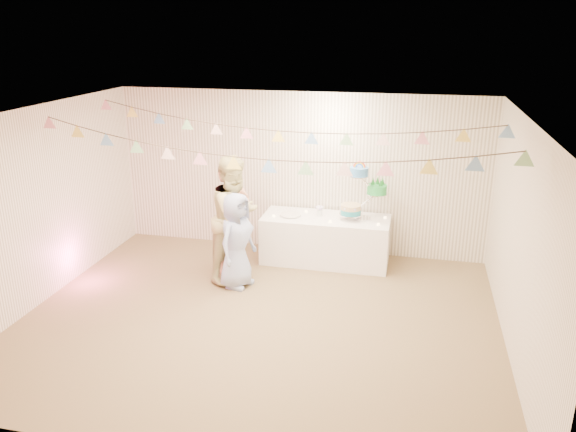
% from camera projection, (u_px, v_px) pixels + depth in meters
% --- Properties ---
extents(floor, '(6.00, 6.00, 0.00)m').
position_uv_depth(floor, '(259.00, 319.00, 7.18)').
color(floor, brown).
rests_on(floor, ground).
extents(ceiling, '(6.00, 6.00, 0.00)m').
position_uv_depth(ceiling, '(255.00, 116.00, 6.33)').
color(ceiling, white).
rests_on(ceiling, ground).
extents(back_wall, '(6.00, 6.00, 0.00)m').
position_uv_depth(back_wall, '(299.00, 173.00, 9.06)').
color(back_wall, white).
rests_on(back_wall, ground).
extents(front_wall, '(6.00, 6.00, 0.00)m').
position_uv_depth(front_wall, '(172.00, 328.00, 4.45)').
color(front_wall, white).
rests_on(front_wall, ground).
extents(left_wall, '(5.00, 5.00, 0.00)m').
position_uv_depth(left_wall, '(38.00, 207.00, 7.38)').
color(left_wall, white).
rests_on(left_wall, ground).
extents(right_wall, '(5.00, 5.00, 0.00)m').
position_uv_depth(right_wall, '(521.00, 245.00, 6.13)').
color(right_wall, white).
rests_on(right_wall, ground).
extents(table, '(1.97, 0.79, 0.74)m').
position_uv_depth(table, '(325.00, 239.00, 8.83)').
color(table, white).
rests_on(table, floor).
extents(cake_stand, '(0.76, 0.45, 0.85)m').
position_uv_depth(cake_stand, '(363.00, 192.00, 8.50)').
color(cake_stand, silver).
rests_on(cake_stand, table).
extents(cake_bottom, '(0.31, 0.31, 0.15)m').
position_uv_depth(cake_bottom, '(352.00, 213.00, 8.58)').
color(cake_bottom, teal).
rests_on(cake_bottom, cake_stand).
extents(cake_middle, '(0.27, 0.27, 0.22)m').
position_uv_depth(cake_middle, '(375.00, 195.00, 8.56)').
color(cake_middle, green).
rests_on(cake_middle, cake_stand).
extents(cake_top_tier, '(0.25, 0.25, 0.19)m').
position_uv_depth(cake_top_tier, '(359.00, 179.00, 8.42)').
color(cake_top_tier, '#3D7FC2').
rests_on(cake_top_tier, cake_stand).
extents(platter, '(0.33, 0.33, 0.02)m').
position_uv_depth(platter, '(290.00, 215.00, 8.77)').
color(platter, white).
rests_on(platter, table).
extents(posy, '(0.15, 0.15, 0.17)m').
position_uv_depth(posy, '(320.00, 210.00, 8.75)').
color(posy, white).
rests_on(posy, table).
extents(person_adult_a, '(0.70, 0.74, 1.70)m').
position_uv_depth(person_adult_a, '(232.00, 219.00, 8.31)').
color(person_adult_a, tan).
rests_on(person_adult_a, floor).
extents(person_adult_b, '(0.98, 1.09, 1.86)m').
position_uv_depth(person_adult_b, '(236.00, 219.00, 8.07)').
color(person_adult_b, tan).
rests_on(person_adult_b, floor).
extents(person_child, '(0.63, 0.78, 1.39)m').
position_uv_depth(person_child, '(237.00, 240.00, 7.90)').
color(person_child, '#96A7D4').
rests_on(person_child, floor).
extents(bunting_back, '(5.60, 1.10, 0.40)m').
position_uv_depth(bunting_back, '(278.00, 122.00, 7.43)').
color(bunting_back, pink).
rests_on(bunting_back, ceiling).
extents(bunting_front, '(5.60, 0.90, 0.36)m').
position_uv_depth(bunting_front, '(251.00, 144.00, 6.24)').
color(bunting_front, '#72A5E5').
rests_on(bunting_front, ceiling).
extents(tealight_0, '(0.04, 0.04, 0.03)m').
position_uv_depth(tealight_0, '(274.00, 216.00, 8.73)').
color(tealight_0, '#FFD88C').
rests_on(tealight_0, table).
extents(tealight_1, '(0.04, 0.04, 0.03)m').
position_uv_depth(tealight_1, '(306.00, 211.00, 8.94)').
color(tealight_1, '#FFD88C').
rests_on(tealight_1, table).
extents(tealight_2, '(0.04, 0.04, 0.03)m').
position_uv_depth(tealight_2, '(330.00, 221.00, 8.48)').
color(tealight_2, '#FFD88C').
rests_on(tealight_2, table).
extents(tealight_3, '(0.04, 0.04, 0.03)m').
position_uv_depth(tealight_3, '(350.00, 214.00, 8.83)').
color(tealight_3, '#FFD88C').
rests_on(tealight_3, table).
extents(tealight_4, '(0.04, 0.04, 0.03)m').
position_uv_depth(tealight_4, '(378.00, 224.00, 8.36)').
color(tealight_4, '#FFD88C').
rests_on(tealight_4, table).
extents(tealight_5, '(0.04, 0.04, 0.03)m').
position_uv_depth(tealight_5, '(385.00, 218.00, 8.65)').
color(tealight_5, '#FFD88C').
rests_on(tealight_5, table).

